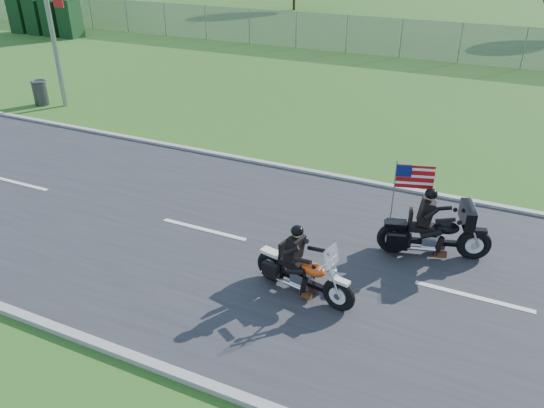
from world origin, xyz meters
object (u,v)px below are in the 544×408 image
at_px(porta_toilet_a, 70,18).
at_px(porta_toilet_b, 53,17).
at_px(porta_toilet_d, 20,14).
at_px(motorcycle_lead, 302,274).
at_px(trash_can, 40,93).
at_px(porta_toilet_c, 36,15).
at_px(motorcycle_follow, 434,234).

bearing_deg(porta_toilet_a, porta_toilet_b, 180.00).
xyz_separation_m(porta_toilet_d, motorcycle_lead, (27.16, -18.25, -0.68)).
height_order(motorcycle_lead, trash_can, motorcycle_lead).
bearing_deg(trash_can, motorcycle_lead, -26.57).
height_order(porta_toilet_a, porta_toilet_c, same).
bearing_deg(porta_toilet_c, motorcycle_follow, -29.68).
distance_m(porta_toilet_d, motorcycle_lead, 32.73).
bearing_deg(porta_toilet_a, trash_can, -51.24).
relative_size(porta_toilet_a, motorcycle_lead, 1.05).
xyz_separation_m(motorcycle_follow, trash_can, (-15.92, 4.54, -0.09)).
bearing_deg(porta_toilet_d, porta_toilet_c, 0.00).
bearing_deg(porta_toilet_d, motorcycle_lead, -33.89).
relative_size(porta_toilet_c, trash_can, 2.48).
relative_size(porta_toilet_b, porta_toilet_d, 1.00).
xyz_separation_m(porta_toilet_a, porta_toilet_d, (-4.20, 0.00, 0.00)).
xyz_separation_m(porta_toilet_d, trash_can, (13.27, -11.30, -0.69)).
distance_m(porta_toilet_c, trash_can, 16.40).
xyz_separation_m(porta_toilet_c, trash_can, (11.87, -11.30, -0.69)).
height_order(porta_toilet_a, trash_can, porta_toilet_a).
height_order(porta_toilet_c, trash_can, porta_toilet_c).
distance_m(porta_toilet_a, porta_toilet_b, 1.40).
distance_m(porta_toilet_b, porta_toilet_c, 1.40).
xyz_separation_m(porta_toilet_c, porta_toilet_d, (-1.40, 0.00, 0.00)).
relative_size(porta_toilet_b, trash_can, 2.48).
bearing_deg(porta_toilet_b, porta_toilet_c, 180.00).
distance_m(porta_toilet_a, porta_toilet_d, 4.20).
distance_m(porta_toilet_b, motorcycle_lead, 30.45).
relative_size(porta_toilet_a, porta_toilet_d, 1.00).
bearing_deg(motorcycle_follow, porta_toilet_a, 131.59).
relative_size(porta_toilet_d, motorcycle_lead, 1.05).
distance_m(porta_toilet_a, trash_can, 14.50).
distance_m(porta_toilet_c, motorcycle_lead, 31.58).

